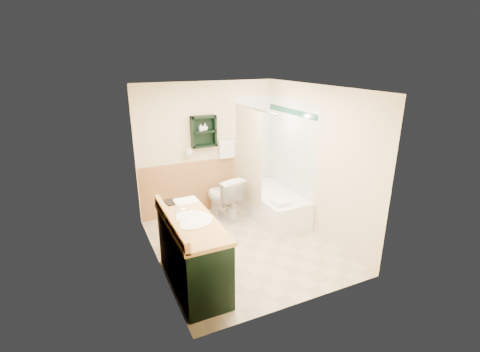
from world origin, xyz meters
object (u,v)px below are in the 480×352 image
Objects in this scene: hair_dryer at (188,152)px; toilet at (223,197)px; soap_bottle_a at (201,129)px; vanity_book at (165,197)px; bathtub at (273,205)px; soap_bottle_b at (205,128)px; vanity at (193,253)px; wall_shelf at (204,131)px.

toilet is (0.50, -0.40, -0.80)m from hair_dryer.
soap_bottle_a reaches higher than hair_dryer.
soap_bottle_a reaches higher than vanity_book.
soap_bottle_b reaches higher than bathtub.
bathtub is 11.88× the size of soap_bottle_b.
bathtub is 12.00× the size of soap_bottle_a.
vanity is at bearing -112.87° from soap_bottle_a.
bathtub is at bearing -35.51° from soap_bottle_b.
hair_dryer reaches higher than toilet.
vanity_book reaches higher than bathtub.
vanity_book is at bearing -127.83° from wall_shelf.
vanity is 0.95× the size of bathtub.
wall_shelf is 0.07m from soap_bottle_a.
bathtub is at bearing 145.62° from toilet.
vanity_book is 1.73× the size of soap_bottle_b.
wall_shelf is 2.45m from vanity.
bathtub is 6.88× the size of vanity_book.
hair_dryer is 1.10× the size of vanity_book.
wall_shelf is at bearing 44.40° from vanity_book.
soap_bottle_a is (0.84, 1.99, 1.14)m from vanity.
hair_dryer is 1.90× the size of soap_bottle_b.
toilet is (0.20, -0.37, -1.15)m from wall_shelf.
vanity is at bearing -146.35° from bathtub.
wall_shelf reaches higher than soap_bottle_a.
wall_shelf is 0.07m from soap_bottle_b.
soap_bottle_a reaches higher than toilet.
wall_shelf is 0.39× the size of vanity.
vanity_book reaches higher than toilet.
soap_bottle_a is (1.01, 1.36, 0.58)m from vanity_book.
wall_shelf is 0.67× the size of toilet.
vanity_book is at bearing -118.66° from hair_dryer.
hair_dryer is at bearing 150.65° from bathtub.
hair_dryer is 0.47m from soap_bottle_a.
wall_shelf is 0.37× the size of bathtub.
vanity_book is (-0.17, 0.63, 0.56)m from vanity.
soap_bottle_a is (-0.25, 0.37, 1.19)m from toilet.
hair_dryer is at bearing 73.61° from vanity.
vanity_book is 1.79m from soap_bottle_a.
soap_bottle_a reaches higher than bathtub.
soap_bottle_b is at bearing 144.49° from bathtub.
soap_bottle_a is 0.08m from soap_bottle_b.
vanity_book is 1.75× the size of soap_bottle_a.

